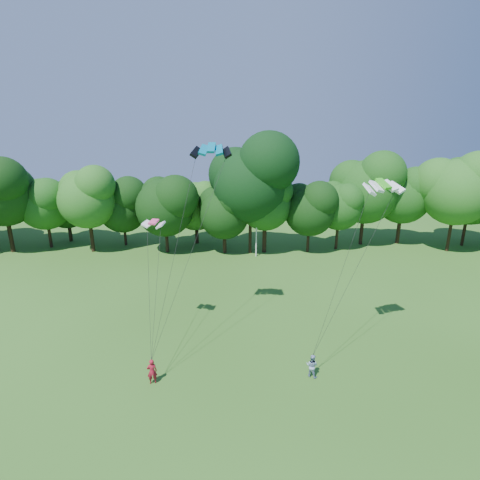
{
  "coord_description": "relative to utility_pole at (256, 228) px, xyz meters",
  "views": [
    {
      "loc": [
        0.12,
        -14.74,
        16.85
      ],
      "look_at": [
        -0.58,
        13.0,
        8.29
      ],
      "focal_mm": 28.0,
      "sensor_mm": 36.0,
      "label": 1
    }
  ],
  "objects": [
    {
      "name": "tree_back_center",
      "position": [
        -0.8,
        1.42,
        5.86
      ],
      "size": [
        10.72,
        10.72,
        15.6
      ],
      "color": "black",
      "rests_on": "ground"
    },
    {
      "name": "kite_flyer_left",
      "position": [
        -7.44,
        -25.9,
        -2.96
      ],
      "size": [
        0.77,
        0.61,
        1.84
      ],
      "primitive_type": "imported",
      "rotation": [
        0.0,
        0.0,
        3.43
      ],
      "color": "#A71529",
      "rests_on": "ground"
    },
    {
      "name": "kite_flyer_right",
      "position": [
        3.48,
        -24.9,
        -3.03
      ],
      "size": [
        1.04,
        0.97,
        1.7
      ],
      "primitive_type": "imported",
      "rotation": [
        0.0,
        0.0,
        2.64
      ],
      "color": "#93A8CC",
      "rests_on": "ground"
    },
    {
      "name": "utility_pole",
      "position": [
        0.0,
        0.0,
        0.0
      ],
      "size": [
        1.46,
        0.5,
        7.51
      ],
      "rotation": [
        0.0,
        0.0,
        -0.28
      ],
      "color": "silver",
      "rests_on": "ground"
    },
    {
      "name": "ground",
      "position": [
        -1.07,
        -32.5,
        -3.88
      ],
      "size": [
        160.0,
        160.0,
        0.0
      ],
      "primitive_type": "plane",
      "color": "#2C5818",
      "rests_on": "ground"
    },
    {
      "name": "kite_green",
      "position": [
        8.25,
        -21.35,
        9.1
      ],
      "size": [
        3.02,
        2.12,
        0.67
      ],
      "rotation": [
        0.0,
        0.0,
        0.37
      ],
      "color": "green",
      "rests_on": "ground"
    },
    {
      "name": "kite_teal",
      "position": [
        -3.77,
        -19.05,
        11.36
      ],
      "size": [
        2.86,
        1.26,
        0.74
      ],
      "rotation": [
        0.0,
        0.0,
        -0.01
      ],
      "color": "#057397",
      "rests_on": "ground"
    },
    {
      "name": "tree_back_west",
      "position": [
        -29.38,
        3.16,
        3.27
      ],
      "size": [
        7.88,
        7.88,
        11.46
      ],
      "color": "black",
      "rests_on": "ground"
    },
    {
      "name": "kite_pink",
      "position": [
        -8.24,
        -19.79,
        5.9
      ],
      "size": [
        1.86,
        1.21,
        0.3
      ],
      "rotation": [
        0.0,
        0.0,
        -0.23
      ],
      "color": "#F84586",
      "rests_on": "ground"
    }
  ]
}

